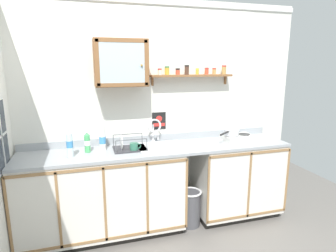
{
  "coord_description": "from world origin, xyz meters",
  "views": [
    {
      "loc": [
        -0.77,
        -2.51,
        1.88
      ],
      "look_at": [
        0.13,
        0.55,
        1.18
      ],
      "focal_mm": 30.35,
      "sensor_mm": 36.0,
      "label": 1
    }
  ],
  "objects": [
    {
      "name": "lower_cabinet_run_right",
      "position": [
        0.99,
        0.44,
        0.47
      ],
      "size": [
        1.05,
        0.58,
        0.94
      ],
      "color": "black",
      "rests_on": "ground"
    },
    {
      "name": "countertop",
      "position": [
        0.0,
        0.43,
        0.95
      ],
      "size": [
        3.01,
        0.6,
        0.03
      ],
      "primitive_type": "cube",
      "color": "#9EA3A8",
      "rests_on": "lower_cabinet_run"
    },
    {
      "name": "lower_cabinet_run",
      "position": [
        -0.64,
        0.44,
        0.47
      ],
      "size": [
        1.75,
        0.58,
        0.94
      ],
      "color": "black",
      "rests_on": "ground"
    },
    {
      "name": "trash_bin",
      "position": [
        0.35,
        0.35,
        0.22
      ],
      "size": [
        0.26,
        0.26,
        0.43
      ],
      "color": "#4C4C51",
      "rests_on": "ground"
    },
    {
      "name": "mug",
      "position": [
        -0.29,
        0.39,
        1.01
      ],
      "size": [
        0.12,
        0.09,
        0.09
      ],
      "color": "#337259",
      "rests_on": "countertop"
    },
    {
      "name": "bottle_soda_green_2",
      "position": [
        -0.77,
        0.48,
        1.08
      ],
      "size": [
        0.06,
        0.06,
        0.23
      ],
      "color": "#4CB266",
      "rests_on": "countertop"
    },
    {
      "name": "saucepan",
      "position": [
        0.91,
        0.48,
        1.08
      ],
      "size": [
        0.33,
        0.28,
        0.07
      ],
      "color": "silver",
      "rests_on": "hot_plate_stove"
    },
    {
      "name": "floor",
      "position": [
        0.0,
        0.0,
        0.0
      ],
      "size": [
        6.05,
        6.05,
        0.0
      ],
      "primitive_type": "plane",
      "color": "slate",
      "rests_on": "ground"
    },
    {
      "name": "dish_rack",
      "position": [
        -0.34,
        0.46,
        0.99
      ],
      "size": [
        0.35,
        0.28,
        0.17
      ],
      "color": "#333338",
      "rests_on": "countertop"
    },
    {
      "name": "bottle_water_clear_0",
      "position": [
        -0.94,
        0.36,
        1.11
      ],
      "size": [
        0.07,
        0.07,
        0.29
      ],
      "color": "silver",
      "rests_on": "countertop"
    },
    {
      "name": "bottle_opaque_white_1",
      "position": [
        -0.61,
        0.51,
        1.11
      ],
      "size": [
        0.07,
        0.07,
        0.33
      ],
      "color": "white",
      "rests_on": "countertop"
    },
    {
      "name": "back_wall",
      "position": [
        0.0,
        0.74,
        1.31
      ],
      "size": [
        3.65,
        0.07,
        2.59
      ],
      "color": "silver",
      "rests_on": "ground"
    },
    {
      "name": "hot_plate_stove",
      "position": [
        1.0,
        0.46,
        1.0
      ],
      "size": [
        0.36,
        0.29,
        0.07
      ],
      "color": "silver",
      "rests_on": "countertop"
    },
    {
      "name": "backsplash",
      "position": [
        0.0,
        0.71,
        1.01
      ],
      "size": [
        3.01,
        0.02,
        0.08
      ],
      "primitive_type": "cube",
      "color": "#9EA3A8",
      "rests_on": "countertop"
    },
    {
      "name": "sink",
      "position": [
        0.02,
        0.47,
        0.94
      ],
      "size": [
        0.52,
        0.45,
        0.42
      ],
      "color": "silver",
      "rests_on": "countertop"
    },
    {
      "name": "warning_sign",
      "position": [
        0.07,
        0.71,
        1.21
      ],
      "size": [
        0.17,
        0.01,
        0.21
      ],
      "color": "black"
    },
    {
      "name": "spice_shelf",
      "position": [
        0.46,
        0.65,
        1.76
      ],
      "size": [
        0.99,
        0.14,
        0.23
      ],
      "color": "brown"
    },
    {
      "name": "wall_cabinet",
      "position": [
        -0.38,
        0.57,
        1.89
      ],
      "size": [
        0.55,
        0.31,
        0.49
      ],
      "color": "brown"
    }
  ]
}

